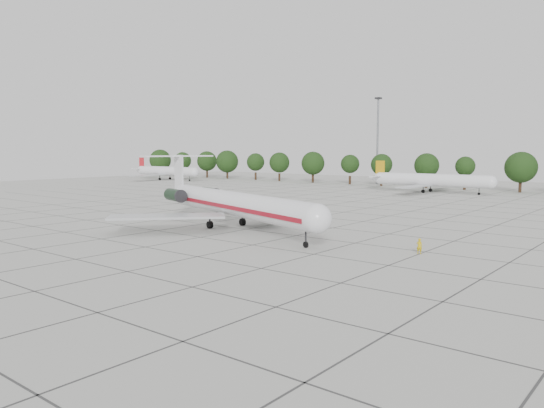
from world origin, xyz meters
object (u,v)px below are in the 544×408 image
object	(u,v)px
bg_airliner_a	(166,171)
floodlight_mast	(378,136)
main_airliner	(228,202)
bg_airliner_c	(430,180)
ground_crew	(419,246)

from	to	relation	value
bg_airliner_a	floodlight_mast	world-z (taller)	floodlight_mast
main_airliner	bg_airliner_c	distance (m)	71.44
floodlight_mast	bg_airliner_c	bearing A→B (deg)	-39.59
ground_crew	bg_airliner_a	xyz separation A→B (m)	(-118.71, 67.12, 2.13)
ground_crew	bg_airliner_a	size ratio (longest dim) A/B	0.06
main_airliner	bg_airliner_a	distance (m)	113.05
ground_crew	bg_airliner_c	world-z (taller)	bg_airliner_c
ground_crew	bg_airliner_c	distance (m)	78.09
bg_airliner_a	bg_airliner_c	bearing A→B (deg)	3.45
ground_crew	bg_airliner_a	bearing A→B (deg)	-38.43
ground_crew	floodlight_mast	size ratio (longest dim) A/B	0.06
main_airliner	floodlight_mast	xyz separation A→B (m)	(-27.02, 92.18, 10.97)
main_airliner	bg_airliner_a	size ratio (longest dim) A/B	1.38
main_airliner	bg_airliner_a	xyz separation A→B (m)	(-91.78, 66.00, -0.40)
ground_crew	floodlight_mast	distance (m)	108.62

